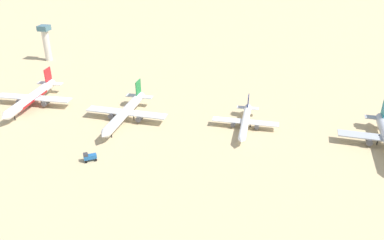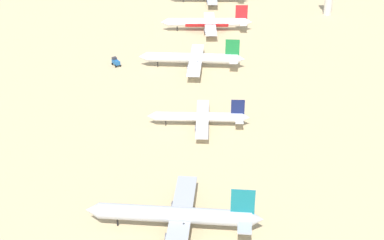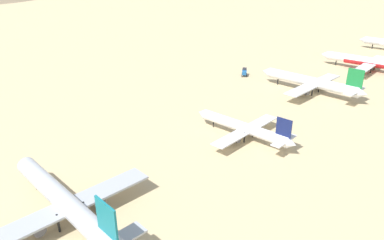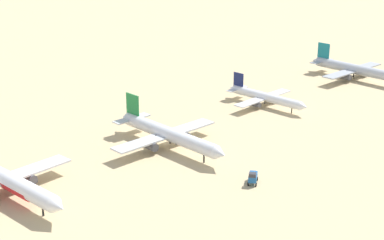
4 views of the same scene
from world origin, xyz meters
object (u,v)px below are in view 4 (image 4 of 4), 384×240
object	(u,v)px
parked_jet_2	(168,134)
service_truck	(253,177)
parked_jet_3	(265,97)
parked_jet_4	(355,69)
parked_jet_1	(6,179)

from	to	relation	value
parked_jet_2	service_truck	xyz separation A→B (m)	(37.61, -1.87, -2.88)
parked_jet_3	service_truck	size ratio (longest dim) A/B	6.91
parked_jet_4	parked_jet_2	bearing A→B (deg)	-90.78
parked_jet_1	parked_jet_4	xyz separation A→B (m)	(8.43, 176.54, -0.07)
parked_jet_1	service_truck	bearing A→B (deg)	50.42
parked_jet_1	parked_jet_2	bearing A→B (deg)	83.04
parked_jet_2	parked_jet_3	distance (m)	59.02
parked_jet_1	parked_jet_2	world-z (taller)	parked_jet_1
service_truck	parked_jet_2	bearing A→B (deg)	177.16
parked_jet_1	parked_jet_2	size ratio (longest dim) A/B	1.02
parked_jet_2	parked_jet_3	xyz separation A→B (m)	(-4.13, 58.87, -1.13)
parked_jet_3	service_truck	bearing A→B (deg)	-55.50
parked_jet_1	parked_jet_4	world-z (taller)	parked_jet_1
service_truck	parked_jet_3	bearing A→B (deg)	124.50
parked_jet_1	service_truck	distance (m)	69.73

